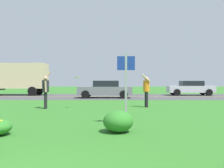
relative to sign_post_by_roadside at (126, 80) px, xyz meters
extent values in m
plane|color=#2D6B23|center=(-2.32, 4.75, -1.40)|extent=(120.00, 120.00, 0.00)
cube|color=#424244|center=(-2.32, 15.53, -1.39)|extent=(120.00, 9.35, 0.01)
cube|color=yellow|center=(-2.32, 15.53, -1.39)|extent=(120.00, 0.16, 0.00)
ellipsoid|color=#2D7526|center=(-0.26, -1.21, -1.10)|extent=(0.82, 0.90, 0.59)
sphere|color=yellow|center=(-0.04, -1.17, -0.94)|extent=(0.08, 0.08, 0.08)
sphere|color=yellow|center=(-0.06, -1.23, -0.95)|extent=(0.06, 0.06, 0.06)
sphere|color=yellow|center=(-0.48, -1.44, -1.07)|extent=(0.07, 0.07, 0.07)
sphere|color=yellow|center=(-0.11, -1.22, -1.06)|extent=(0.09, 0.09, 0.09)
sphere|color=yellow|center=(-3.19, -1.74, -1.02)|extent=(0.07, 0.07, 0.07)
cube|color=#93969B|center=(0.00, 0.01, -0.25)|extent=(0.07, 0.10, 2.29)
cube|color=navy|center=(0.00, -0.02, 0.55)|extent=(0.56, 0.03, 0.44)
cylinder|color=#232328|center=(-3.85, 4.78, -0.26)|extent=(0.34, 0.34, 0.60)
sphere|color=tan|center=(-3.85, 4.78, 0.14)|extent=(0.21, 0.21, 0.21)
cylinder|color=black|center=(-3.87, 4.86, -0.98)|extent=(0.14, 0.14, 0.84)
cylinder|color=black|center=(-3.84, 4.69, -0.98)|extent=(0.14, 0.14, 0.84)
cylinder|color=tan|center=(-3.82, 4.98, 0.24)|extent=(0.38, 0.15, 0.52)
cylinder|color=tan|center=(-3.80, 4.59, -0.28)|extent=(0.12, 0.11, 0.56)
cylinder|color=orange|center=(1.33, 5.57, -0.27)|extent=(0.34, 0.34, 0.59)
sphere|color=tan|center=(1.33, 5.57, 0.12)|extent=(0.21, 0.21, 0.21)
cylinder|color=black|center=(1.35, 5.49, -0.98)|extent=(0.14, 0.14, 0.83)
cylinder|color=black|center=(1.32, 5.65, -0.98)|extent=(0.14, 0.14, 0.83)
cylinder|color=tan|center=(1.28, 5.36, 0.16)|extent=(0.49, 0.16, 0.42)
cylinder|color=tan|center=(1.28, 5.76, -0.29)|extent=(0.12, 0.11, 0.56)
cylinder|color=#8CD133|center=(-2.26, 4.83, 0.18)|extent=(0.24, 0.24, 0.03)
torus|color=#8CD133|center=(-2.26, 4.83, 0.17)|extent=(0.24, 0.24, 0.04)
cube|color=#B7BABF|center=(7.23, 17.63, -0.78)|extent=(4.50, 1.82, 0.66)
cube|color=black|center=(7.33, 17.63, -0.21)|extent=(2.10, 1.64, 0.52)
cylinder|color=black|center=(5.68, 16.74, -1.07)|extent=(0.66, 0.22, 0.66)
cylinder|color=black|center=(5.68, 18.52, -1.07)|extent=(0.66, 0.22, 0.66)
cylinder|color=black|center=(8.78, 16.74, -1.07)|extent=(0.66, 0.22, 0.66)
cylinder|color=black|center=(8.78, 18.52, -1.07)|extent=(0.66, 0.22, 0.66)
cube|color=slate|center=(-1.19, 13.42, -0.78)|extent=(4.50, 1.82, 0.66)
cube|color=black|center=(-1.09, 13.42, -0.21)|extent=(2.10, 1.64, 0.52)
cylinder|color=black|center=(-2.74, 12.53, -1.07)|extent=(0.66, 0.22, 0.66)
cylinder|color=black|center=(-2.74, 14.31, -1.07)|extent=(0.66, 0.22, 0.66)
cylinder|color=black|center=(0.36, 12.53, -1.07)|extent=(0.66, 0.22, 0.66)
cylinder|color=black|center=(0.36, 14.31, -1.07)|extent=(0.66, 0.22, 0.66)
cube|color=#CCBC8C|center=(-9.63, 17.63, 0.55)|extent=(4.60, 2.30, 2.50)
cylinder|color=black|center=(-8.34, 16.53, -0.96)|extent=(0.88, 0.26, 0.88)
cylinder|color=black|center=(-8.34, 18.73, -0.96)|extent=(0.88, 0.26, 0.88)
camera|label=1|loc=(-0.35, -8.07, -0.04)|focal=40.99mm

